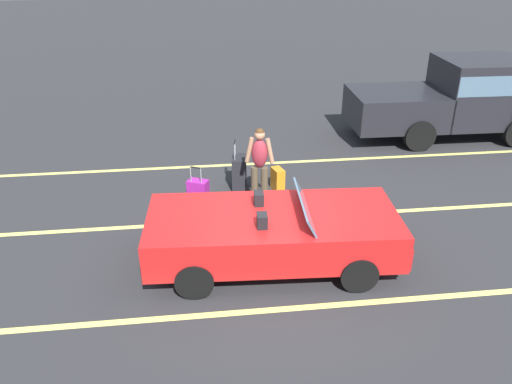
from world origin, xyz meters
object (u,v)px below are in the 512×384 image
at_px(suitcase_medium_bright, 198,194).
at_px(suitcase_small_carryon, 278,179).
at_px(traveler_person, 260,162).
at_px(suitcase_large_black, 239,173).
at_px(parked_pickup_truck_near, 459,97).
at_px(convertible_car, 285,233).

bearing_deg(suitcase_medium_bright, suitcase_small_carryon, -45.39).
height_order(suitcase_small_carryon, traveler_person, traveler_person).
xyz_separation_m(suitcase_large_black, suitcase_small_carryon, (0.82, -0.17, -0.12)).
bearing_deg(parked_pickup_truck_near, convertible_car, -135.06).
distance_m(convertible_car, parked_pickup_truck_near, 7.88).
height_order(suitcase_medium_bright, parked_pickup_truck_near, parked_pickup_truck_near).
height_order(convertible_car, suitcase_small_carryon, convertible_car).
xyz_separation_m(suitcase_small_carryon, traveler_person, (-0.47, -0.58, 0.68)).
relative_size(convertible_car, suitcase_large_black, 3.86).
bearing_deg(convertible_car, suitcase_small_carryon, 86.60).
height_order(convertible_car, suitcase_large_black, convertible_car).
bearing_deg(convertible_car, suitcase_medium_bright, 126.87).
distance_m(suitcase_small_carryon, traveler_person, 1.01).
bearing_deg(parked_pickup_truck_near, suitcase_small_carryon, -152.06).
distance_m(convertible_car, suitcase_small_carryon, 2.78).
bearing_deg(convertible_car, suitcase_large_black, 103.06).
xyz_separation_m(suitcase_large_black, traveler_person, (0.35, -0.75, 0.56)).
bearing_deg(suitcase_large_black, parked_pickup_truck_near, 29.71).
relative_size(suitcase_medium_bright, traveler_person, 0.57).
bearing_deg(suitcase_medium_bright, suitcase_large_black, -23.64).
xyz_separation_m(convertible_car, suitcase_small_carryon, (0.31, 2.74, -0.34)).
bearing_deg(traveler_person, suitcase_medium_bright, -71.91).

